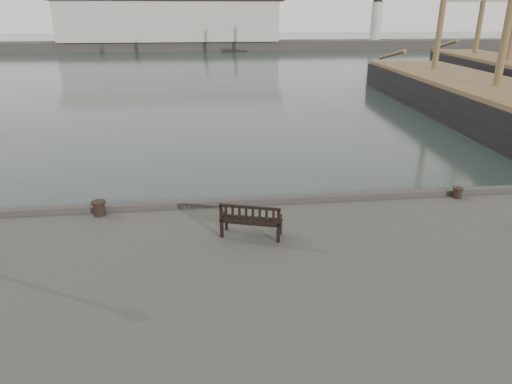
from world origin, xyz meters
TOP-DOWN VIEW (x-y plane):
  - ground at (0.00, 0.00)m, footprint 400.00×400.00m
  - breakwater at (-4.56, 92.00)m, footprint 140.00×9.50m
  - bench at (-1.10, -2.50)m, footprint 1.79×1.08m
  - bollard_left at (-5.60, -0.50)m, footprint 0.56×0.56m
  - bollard_right at (6.15, -0.50)m, footprint 0.36×0.36m
  - tall_ship_main at (18.85, 17.05)m, footprint 10.53×39.16m
  - tall_ship_far at (30.73, 33.34)m, footprint 11.23×31.23m

SIDE VIEW (x-z plane):
  - ground at x=0.00m, z-range 0.00..0.00m
  - tall_ship_main at x=18.85m, z-range -13.77..15.25m
  - tall_ship_far at x=30.73m, z-range -12.25..13.97m
  - bollard_right at x=6.15m, z-range 1.56..1.92m
  - bollard_left at x=-5.60m, z-range 1.56..2.02m
  - bench at x=-1.10m, z-range 1.38..2.36m
  - breakwater at x=-4.56m, z-range -1.80..10.40m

